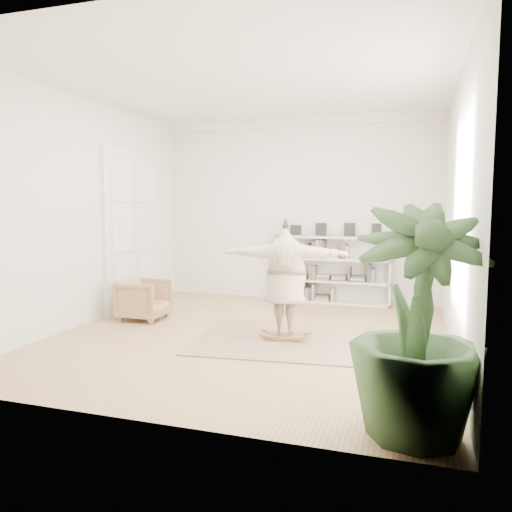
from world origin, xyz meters
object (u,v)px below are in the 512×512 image
at_px(armchair, 144,299).
at_px(person, 286,280).
at_px(houseplant, 417,322).
at_px(rocker_board, 285,336).
at_px(bookshelf, 332,270).

xyz_separation_m(armchair, person, (2.57, -0.55, 0.54)).
xyz_separation_m(person, houseplant, (1.74, -2.48, 0.10)).
distance_m(rocker_board, houseplant, 3.16).
distance_m(armchair, person, 2.68).
relative_size(bookshelf, person, 1.20).
height_order(armchair, person, person).
xyz_separation_m(bookshelf, houseplant, (1.56, -5.37, 0.33)).
bearing_deg(person, armchair, -17.82).
height_order(bookshelf, armchair, bookshelf).
bearing_deg(houseplant, bookshelf, 106.17).
relative_size(armchair, houseplant, 0.38).
bearing_deg(bookshelf, armchair, -139.71).
height_order(armchair, rocker_board, armchair).
bearing_deg(armchair, person, -103.70).
bearing_deg(person, rocker_board, -12.78).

